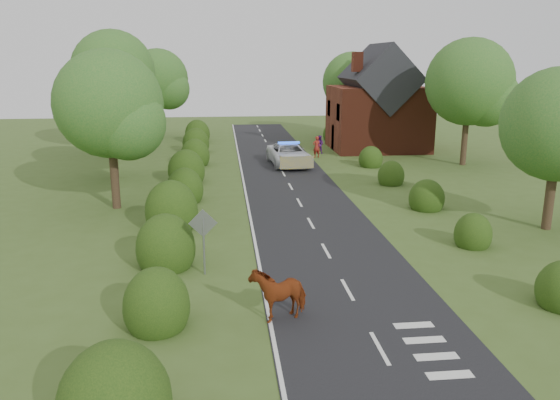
{
  "coord_description": "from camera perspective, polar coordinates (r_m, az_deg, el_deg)",
  "views": [
    {
      "loc": [
        -4.21,
        -17.3,
        7.83
      ],
      "look_at": [
        -1.55,
        7.76,
        1.3
      ],
      "focal_mm": 35.0,
      "sensor_mm": 36.0,
      "label": 1
    }
  ],
  "objects": [
    {
      "name": "road",
      "position": [
        33.5,
        1.32,
        1.02
      ],
      "size": [
        6.0,
        70.0,
        0.02
      ],
      "primitive_type": "cube",
      "color": "black",
      "rests_on": "ground"
    },
    {
      "name": "tree_left_a",
      "position": [
        29.78,
        -16.98,
        9.11
      ],
      "size": [
        5.74,
        5.6,
        8.38
      ],
      "color": "#332316",
      "rests_on": "ground"
    },
    {
      "name": "cow",
      "position": [
        17.22,
        -0.13,
        -9.94
      ],
      "size": [
        2.22,
        1.74,
        1.4
      ],
      "primitive_type": "imported",
      "rotation": [
        0.0,
        0.0,
        -1.16
      ],
      "color": "brown",
      "rests_on": "ground"
    },
    {
      "name": "tree_left_b",
      "position": [
        37.92,
        -17.0,
        9.69
      ],
      "size": [
        5.74,
        5.6,
        8.07
      ],
      "color": "#332316",
      "rests_on": "ground"
    },
    {
      "name": "hedgerow_right",
      "position": [
        31.35,
        14.28,
        0.64
      ],
      "size": [
        2.1,
        45.78,
        2.1
      ],
      "color": "#1B3B11",
      "rests_on": "ground"
    },
    {
      "name": "tree_left_d",
      "position": [
        57.51,
        -12.35,
        12.01
      ],
      "size": [
        6.15,
        6.0,
        8.89
      ],
      "color": "#332316",
      "rests_on": "ground"
    },
    {
      "name": "police_van",
      "position": [
        41.45,
        0.93,
        4.78
      ],
      "size": [
        3.12,
        6.09,
        1.78
      ],
      "rotation": [
        0.0,
        0.0,
        0.07
      ],
      "color": "silver",
      "rests_on": "ground"
    },
    {
      "name": "house",
      "position": [
        49.41,
        10.2,
        9.6
      ],
      "size": [
        8.0,
        7.4,
        9.17
      ],
      "color": "#5F2616",
      "rests_on": "ground"
    },
    {
      "name": "tree_right_b",
      "position": [
        43.33,
        19.6,
        11.2
      ],
      "size": [
        6.56,
        6.4,
        9.4
      ],
      "color": "#332316",
      "rests_on": "ground"
    },
    {
      "name": "road_markings",
      "position": [
        31.33,
        -1.1,
        0.09
      ],
      "size": [
        4.96,
        70.0,
        0.01
      ],
      "color": "white",
      "rests_on": "road"
    },
    {
      "name": "ground",
      "position": [
        19.45,
        7.06,
        -9.33
      ],
      "size": [
        120.0,
        120.0,
        0.0
      ],
      "primitive_type": "plane",
      "color": "#435C23"
    },
    {
      "name": "hedgerow_left",
      "position": [
        29.94,
        -10.3,
        0.6
      ],
      "size": [
        2.75,
        50.41,
        3.0
      ],
      "color": "#1B3B11",
      "rests_on": "ground"
    },
    {
      "name": "tree_left_c",
      "position": [
        47.9,
        -16.67,
        12.38
      ],
      "size": [
        6.97,
        6.8,
        10.22
      ],
      "color": "#332316",
      "rests_on": "ground"
    },
    {
      "name": "pedestrian_purple",
      "position": [
        46.79,
        4.14,
        5.82
      ],
      "size": [
        0.94,
        0.87,
        1.55
      ],
      "primitive_type": "imported",
      "rotation": [
        0.0,
        0.0,
        2.66
      ],
      "color": "#4E166E",
      "rests_on": "ground"
    },
    {
      "name": "tree_right_c",
      "position": [
        56.83,
        7.83,
        11.88
      ],
      "size": [
        6.15,
        6.0,
        8.58
      ],
      "color": "#332316",
      "rests_on": "ground"
    },
    {
      "name": "road_sign",
      "position": [
        20.28,
        -8.02,
        -3.36
      ],
      "size": [
        1.06,
        0.08,
        2.53
      ],
      "color": "gray",
      "rests_on": "ground"
    },
    {
      "name": "pedestrian_red",
      "position": [
        44.8,
        3.84,
        5.56
      ],
      "size": [
        0.71,
        0.54,
        1.75
      ],
      "primitive_type": "imported",
      "rotation": [
        0.0,
        0.0,
        3.34
      ],
      "color": "maroon",
      "rests_on": "ground"
    }
  ]
}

